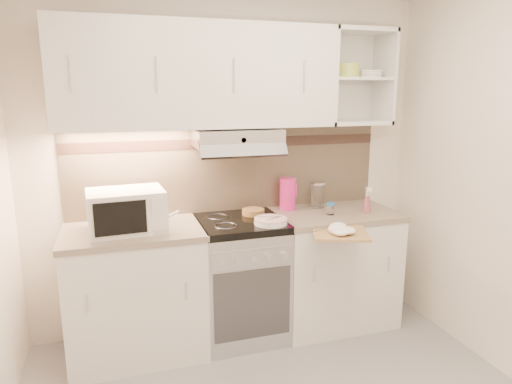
# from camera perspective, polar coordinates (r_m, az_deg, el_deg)

# --- Properties ---
(room_shell) EXTENTS (3.04, 2.84, 2.52)m
(room_shell) POSITION_cam_1_polar(r_m,az_deg,el_deg) (2.45, 2.66, 8.40)
(room_shell) COLOR white
(room_shell) RESTS_ON ground
(base_cabinet_left) EXTENTS (0.90, 0.60, 0.86)m
(base_cabinet_left) POSITION_cam_1_polar(r_m,az_deg,el_deg) (3.33, -14.71, -12.26)
(base_cabinet_left) COLOR white
(base_cabinet_left) RESTS_ON ground
(worktop_left) EXTENTS (0.92, 0.62, 0.04)m
(worktop_left) POSITION_cam_1_polar(r_m,az_deg,el_deg) (3.17, -15.17, -4.84)
(worktop_left) COLOR gray
(worktop_left) RESTS_ON base_cabinet_left
(base_cabinet_right) EXTENTS (0.90, 0.60, 0.86)m
(base_cabinet_right) POSITION_cam_1_polar(r_m,az_deg,el_deg) (3.69, 9.56, -9.49)
(base_cabinet_right) COLOR white
(base_cabinet_right) RESTS_ON ground
(worktop_right) EXTENTS (0.92, 0.62, 0.04)m
(worktop_right) POSITION_cam_1_polar(r_m,az_deg,el_deg) (3.54, 9.83, -2.73)
(worktop_right) COLOR gray
(worktop_right) RESTS_ON base_cabinet_right
(electric_range) EXTENTS (0.60, 0.60, 0.90)m
(electric_range) POSITION_cam_1_polar(r_m,az_deg,el_deg) (3.42, -1.89, -10.73)
(electric_range) COLOR #B7B7BC
(electric_range) RESTS_ON ground
(microwave) EXTENTS (0.51, 0.39, 0.27)m
(microwave) POSITION_cam_1_polar(r_m,az_deg,el_deg) (3.10, -15.91, -2.24)
(microwave) COLOR silver
(microwave) RESTS_ON worktop_left
(watering_can) EXTENTS (0.27, 0.14, 0.23)m
(watering_can) POSITION_cam_1_polar(r_m,az_deg,el_deg) (3.03, -13.06, -3.50)
(watering_can) COLOR white
(watering_can) RESTS_ON worktop_left
(plate_stack) EXTENTS (0.23, 0.23, 0.05)m
(plate_stack) POSITION_cam_1_polar(r_m,az_deg,el_deg) (3.16, 1.85, -3.65)
(plate_stack) COLOR white
(plate_stack) RESTS_ON electric_range
(bread_loaf) EXTENTS (0.17, 0.17, 0.04)m
(bread_loaf) POSITION_cam_1_polar(r_m,az_deg,el_deg) (3.40, -0.35, -2.49)
(bread_loaf) COLOR #95643A
(bread_loaf) RESTS_ON electric_range
(pink_pitcher) EXTENTS (0.13, 0.12, 0.25)m
(pink_pitcher) POSITION_cam_1_polar(r_m,az_deg,el_deg) (3.53, 3.98, -0.21)
(pink_pitcher) COLOR #DD227E
(pink_pitcher) RESTS_ON worktop_right
(glass_jar) EXTENTS (0.11, 0.11, 0.21)m
(glass_jar) POSITION_cam_1_polar(r_m,az_deg,el_deg) (3.61, 7.74, -0.35)
(glass_jar) COLOR white
(glass_jar) RESTS_ON worktop_right
(spice_jar) EXTENTS (0.06, 0.06, 0.09)m
(spice_jar) POSITION_cam_1_polar(r_m,az_deg,el_deg) (3.44, 9.28, -2.04)
(spice_jar) COLOR white
(spice_jar) RESTS_ON worktop_right
(spray_bottle) EXTENTS (0.08, 0.08, 0.21)m
(spray_bottle) POSITION_cam_1_polar(r_m,az_deg,el_deg) (3.56, 13.69, -1.19)
(spray_bottle) COLOR pink
(spray_bottle) RESTS_ON worktop_right
(cutting_board) EXTENTS (0.45, 0.43, 0.02)m
(cutting_board) POSITION_cam_1_polar(r_m,az_deg,el_deg) (3.12, 10.48, -5.08)
(cutting_board) COLOR tan
(cutting_board) RESTS_ON base_cabinet_right
(dish_towel) EXTENTS (0.29, 0.25, 0.07)m
(dish_towel) POSITION_cam_1_polar(r_m,az_deg,el_deg) (3.08, 10.72, -4.42)
(dish_towel) COLOR beige
(dish_towel) RESTS_ON cutting_board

